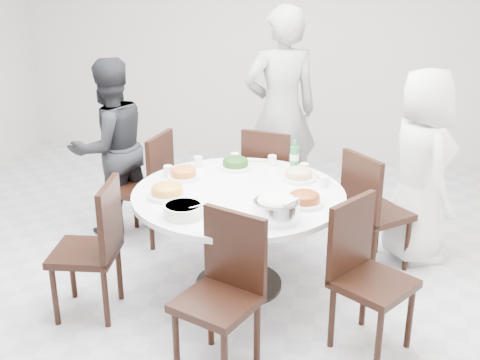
% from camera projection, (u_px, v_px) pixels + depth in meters
% --- Properties ---
extents(floor, '(6.00, 6.00, 0.01)m').
position_uv_depth(floor, '(210.00, 276.00, 4.61)').
color(floor, silver).
rests_on(floor, ground).
extents(wall_back, '(6.00, 0.01, 2.80)m').
position_uv_depth(wall_back, '(271.00, 38.00, 6.86)').
color(wall_back, beige).
rests_on(wall_back, ground).
extents(dining_table, '(1.50, 1.50, 0.75)m').
position_uv_depth(dining_table, '(239.00, 240.00, 4.36)').
color(dining_table, white).
rests_on(dining_table, floor).
extents(chair_ne, '(0.59, 0.59, 0.95)m').
position_uv_depth(chair_ne, '(378.00, 211.00, 4.59)').
color(chair_ne, black).
rests_on(chair_ne, floor).
extents(chair_n, '(0.50, 0.50, 0.95)m').
position_uv_depth(chair_n, '(272.00, 179.00, 5.24)').
color(chair_n, black).
rests_on(chair_n, floor).
extents(chair_nw, '(0.48, 0.48, 0.95)m').
position_uv_depth(chair_nw, '(141.00, 187.00, 5.06)').
color(chair_nw, black).
rests_on(chair_nw, floor).
extents(chair_sw, '(0.47, 0.47, 0.95)m').
position_uv_depth(chair_sw, '(85.00, 249.00, 4.00)').
color(chair_sw, black).
rests_on(chair_sw, floor).
extents(chair_s, '(0.55, 0.55, 0.95)m').
position_uv_depth(chair_s, '(216.00, 299.00, 3.43)').
color(chair_s, black).
rests_on(chair_s, floor).
extents(chair_se, '(0.58, 0.58, 0.95)m').
position_uv_depth(chair_se, '(374.00, 280.00, 3.62)').
color(chair_se, black).
rests_on(chair_se, floor).
extents(diner_right, '(0.72, 0.87, 1.54)m').
position_uv_depth(diner_right, '(420.00, 167.00, 4.65)').
color(diner_right, silver).
rests_on(diner_right, floor).
extents(diner_middle, '(0.83, 0.71, 1.91)m').
position_uv_depth(diner_middle, '(281.00, 112.00, 5.48)').
color(diner_middle, black).
rests_on(diner_middle, floor).
extents(diner_left, '(0.91, 0.94, 1.53)m').
position_uv_depth(diner_left, '(110.00, 147.00, 5.14)').
color(diner_left, black).
rests_on(diner_left, floor).
extents(dish_greens, '(0.25, 0.25, 0.07)m').
position_uv_depth(dish_greens, '(235.00, 164.00, 4.67)').
color(dish_greens, white).
rests_on(dish_greens, dining_table).
extents(dish_pale, '(0.26, 0.26, 0.07)m').
position_uv_depth(dish_pale, '(299.00, 175.00, 4.43)').
color(dish_pale, white).
rests_on(dish_pale, dining_table).
extents(dish_orange, '(0.24, 0.24, 0.06)m').
position_uv_depth(dish_orange, '(184.00, 174.00, 4.46)').
color(dish_orange, white).
rests_on(dish_orange, dining_table).
extents(dish_redbrown, '(0.26, 0.26, 0.07)m').
position_uv_depth(dish_redbrown, '(304.00, 200.00, 4.00)').
color(dish_redbrown, white).
rests_on(dish_redbrown, dining_table).
extents(dish_tofu, '(0.28, 0.28, 0.07)m').
position_uv_depth(dish_tofu, '(167.00, 192.00, 4.13)').
color(dish_tofu, white).
rests_on(dish_tofu, dining_table).
extents(rice_bowl, '(0.29, 0.29, 0.13)m').
position_uv_depth(rice_bowl, '(276.00, 210.00, 3.76)').
color(rice_bowl, silver).
rests_on(rice_bowl, dining_table).
extents(soup_bowl, '(0.25, 0.25, 0.08)m').
position_uv_depth(soup_bowl, '(183.00, 210.00, 3.82)').
color(soup_bowl, white).
rests_on(soup_bowl, dining_table).
extents(beverage_bottle, '(0.07, 0.07, 0.24)m').
position_uv_depth(beverage_bottle, '(295.00, 155.00, 4.61)').
color(beverage_bottle, '#2C6F40').
rests_on(beverage_bottle, dining_table).
extents(tea_cups, '(0.07, 0.07, 0.08)m').
position_uv_depth(tea_cups, '(252.00, 159.00, 4.76)').
color(tea_cups, white).
rests_on(tea_cups, dining_table).
extents(chopsticks, '(0.24, 0.04, 0.01)m').
position_uv_depth(chopsticks, '(258.00, 163.00, 4.79)').
color(chopsticks, tan).
rests_on(chopsticks, dining_table).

